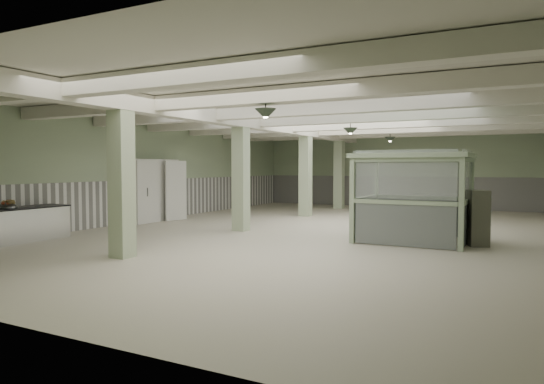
% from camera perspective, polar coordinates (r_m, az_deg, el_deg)
% --- Properties ---
extents(floor, '(20.00, 20.00, 0.00)m').
position_cam_1_polar(floor, '(14.88, 6.66, -4.65)').
color(floor, '#BDB7A6').
rests_on(floor, ground).
extents(ceiling, '(14.00, 20.00, 0.02)m').
position_cam_1_polar(ceiling, '(14.83, 6.75, 9.27)').
color(ceiling, beige).
rests_on(ceiling, wall_back).
extents(wall_back, '(14.00, 0.02, 3.60)m').
position_cam_1_polar(wall_back, '(24.36, 15.04, 2.48)').
color(wall_back, '#8FA181').
rests_on(wall_back, floor).
extents(wall_front, '(14.00, 0.02, 3.60)m').
position_cam_1_polar(wall_front, '(6.44, -26.49, 1.12)').
color(wall_front, '#8FA181').
rests_on(wall_front, floor).
extents(wall_left, '(0.02, 20.00, 3.60)m').
position_cam_1_polar(wall_left, '(18.42, -14.15, 2.36)').
color(wall_left, '#8FA181').
rests_on(wall_left, floor).
extents(wainscot_left, '(0.05, 19.90, 1.50)m').
position_cam_1_polar(wainscot_left, '(18.44, -14.05, -0.90)').
color(wainscot_left, silver).
rests_on(wainscot_left, floor).
extents(wainscot_back, '(13.90, 0.05, 1.50)m').
position_cam_1_polar(wainscot_back, '(24.37, 14.99, 0.01)').
color(wainscot_back, silver).
rests_on(wainscot_back, floor).
extents(girder, '(0.45, 19.90, 0.40)m').
position_cam_1_polar(girder, '(15.86, -1.82, 8.08)').
color(girder, silver).
rests_on(girder, ceiling).
extents(beam_a, '(13.90, 0.35, 0.32)m').
position_cam_1_polar(beam_a, '(8.29, -12.32, 12.96)').
color(beam_a, silver).
rests_on(beam_a, ceiling).
extents(beam_b, '(13.90, 0.35, 0.32)m').
position_cam_1_polar(beam_b, '(10.32, -3.26, 11.04)').
color(beam_b, silver).
rests_on(beam_b, ceiling).
extents(beam_c, '(13.90, 0.35, 0.32)m').
position_cam_1_polar(beam_c, '(12.52, 2.66, 9.62)').
color(beam_c, silver).
rests_on(beam_c, ceiling).
extents(beam_d, '(13.90, 0.35, 0.32)m').
position_cam_1_polar(beam_d, '(14.82, 6.75, 8.57)').
color(beam_d, silver).
rests_on(beam_d, ceiling).
extents(beam_e, '(13.90, 0.35, 0.32)m').
position_cam_1_polar(beam_e, '(17.17, 9.71, 7.78)').
color(beam_e, silver).
rests_on(beam_e, ceiling).
extents(beam_f, '(13.90, 0.35, 0.32)m').
position_cam_1_polar(beam_f, '(19.56, 11.95, 7.17)').
color(beam_f, silver).
rests_on(beam_f, ceiling).
extents(beam_g, '(13.90, 0.35, 0.32)m').
position_cam_1_polar(beam_g, '(21.97, 13.69, 6.68)').
color(beam_g, silver).
rests_on(beam_g, ceiling).
extents(column_a, '(0.42, 0.42, 3.60)m').
position_cam_1_polar(column_a, '(10.96, -17.29, 1.94)').
color(column_a, '#ADC09A').
rests_on(column_a, floor).
extents(column_b, '(0.42, 0.42, 3.60)m').
position_cam_1_polar(column_b, '(14.94, -3.68, 2.32)').
color(column_b, '#ADC09A').
rests_on(column_b, floor).
extents(column_c, '(0.42, 0.42, 3.60)m').
position_cam_1_polar(column_c, '(19.39, 3.96, 2.47)').
color(column_c, '#ADC09A').
rests_on(column_c, floor).
extents(column_d, '(0.42, 0.42, 3.60)m').
position_cam_1_polar(column_d, '(23.12, 7.90, 2.54)').
color(column_d, '#ADC09A').
rests_on(column_d, floor).
extents(pendant_front, '(0.44, 0.44, 0.22)m').
position_cam_1_polar(pendant_front, '(10.03, -0.76, 9.15)').
color(pendant_front, '#2B3629').
rests_on(pendant_front, ceiling).
extents(pendant_mid, '(0.44, 0.44, 0.22)m').
position_cam_1_polar(pendant_mid, '(15.09, 9.20, 7.04)').
color(pendant_mid, '#2B3629').
rests_on(pendant_mid, ceiling).
extents(pendant_back, '(0.44, 0.44, 0.22)m').
position_cam_1_polar(pendant_back, '(19.89, 13.72, 6.01)').
color(pendant_back, '#2B3629').
rests_on(pendant_back, ceiling).
extents(veg_colander, '(0.60, 0.60, 0.21)m').
position_cam_1_polar(veg_colander, '(14.04, -28.68, -1.33)').
color(veg_colander, '#3D3E42').
rests_on(veg_colander, prep_counter).
extents(walkin_cooler, '(0.91, 2.49, 2.28)m').
position_cam_1_polar(walkin_cooler, '(17.88, -14.08, 0.24)').
color(walkin_cooler, silver).
rests_on(walkin_cooler, floor).
extents(guard_booth, '(2.90, 2.46, 2.39)m').
position_cam_1_polar(guard_booth, '(13.32, 16.33, 1.31)').
color(guard_booth, '#93A987').
rests_on(guard_booth, floor).
extents(filing_cabinet, '(0.65, 0.76, 1.39)m').
position_cam_1_polar(filing_cabinet, '(13.15, 23.00, -2.82)').
color(filing_cabinet, '#57584A').
rests_on(filing_cabinet, floor).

